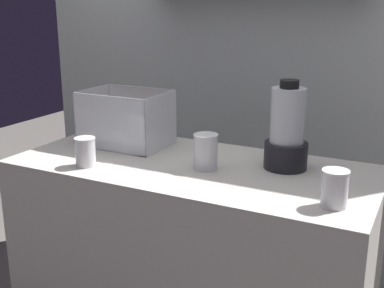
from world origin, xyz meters
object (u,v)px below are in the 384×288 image
juice_cup_beet_far_left (85,153)px  carrot_display_bin (127,129)px  blender_pitcher (287,133)px  juice_cup_mango_middle (334,191)px  juice_cup_orange_left (206,154)px

juice_cup_beet_far_left → carrot_display_bin: bearing=93.9°
carrot_display_bin → juice_cup_beet_far_left: 0.32m
carrot_display_bin → blender_pitcher: (0.71, 0.01, 0.07)m
juice_cup_beet_far_left → juice_cup_mango_middle: juice_cup_mango_middle is taller
carrot_display_bin → juice_cup_mango_middle: (0.94, -0.28, -0.02)m
juice_cup_beet_far_left → juice_cup_orange_left: 0.46m
blender_pitcher → juice_cup_beet_far_left: (-0.69, -0.32, -0.09)m
juice_cup_beet_far_left → juice_cup_orange_left: juice_cup_orange_left is taller
blender_pitcher → juice_cup_beet_far_left: 0.76m
blender_pitcher → juice_cup_beet_far_left: blender_pitcher is taller
juice_cup_orange_left → juice_cup_mango_middle: (0.50, -0.14, -0.01)m
blender_pitcher → juice_cup_orange_left: bearing=-151.1°
juice_cup_orange_left → juice_cup_mango_middle: juice_cup_orange_left is taller
blender_pitcher → juice_cup_beet_far_left: bearing=-154.9°
carrot_display_bin → juice_cup_mango_middle: 0.99m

